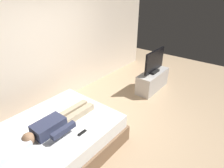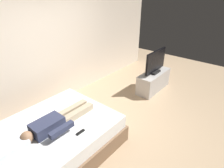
{
  "view_description": "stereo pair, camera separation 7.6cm",
  "coord_description": "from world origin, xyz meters",
  "px_view_note": "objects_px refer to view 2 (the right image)",
  "views": [
    {
      "loc": [
        -2.22,
        -1.77,
        2.51
      ],
      "look_at": [
        0.51,
        0.41,
        0.69
      ],
      "focal_mm": 30.36,
      "sensor_mm": 36.0,
      "label": 1
    },
    {
      "loc": [
        -2.17,
        -1.83,
        2.51
      ],
      "look_at": [
        0.51,
        0.41,
        0.69
      ],
      "focal_mm": 30.36,
      "sensor_mm": 36.0,
      "label": 2
    }
  ],
  "objects_px": {
    "bed": "(55,139)",
    "tv": "(156,62)",
    "pillow": "(8,148)",
    "person": "(55,122)",
    "tv_stand": "(153,81)",
    "remote": "(80,132)"
  },
  "relations": [
    {
      "from": "bed",
      "to": "tv",
      "type": "distance_m",
      "value": 3.02
    },
    {
      "from": "pillow",
      "to": "person",
      "type": "distance_m",
      "value": 0.71
    },
    {
      "from": "tv_stand",
      "to": "person",
      "type": "bearing_deg",
      "value": 177.39
    },
    {
      "from": "bed",
      "to": "tv_stand",
      "type": "xyz_separation_m",
      "value": [
        2.97,
        -0.2,
        -0.01
      ]
    },
    {
      "from": "pillow",
      "to": "remote",
      "type": "distance_m",
      "value": 0.98
    },
    {
      "from": "tv",
      "to": "tv_stand",
      "type": "bearing_deg",
      "value": 0.0
    },
    {
      "from": "pillow",
      "to": "remote",
      "type": "height_order",
      "value": "pillow"
    },
    {
      "from": "pillow",
      "to": "remote",
      "type": "xyz_separation_m",
      "value": [
        0.86,
        -0.47,
        -0.05
      ]
    },
    {
      "from": "tv_stand",
      "to": "tv",
      "type": "xyz_separation_m",
      "value": [
        0.0,
        0.0,
        0.53
      ]
    },
    {
      "from": "person",
      "to": "remote",
      "type": "distance_m",
      "value": 0.44
    },
    {
      "from": "remote",
      "to": "tv",
      "type": "distance_m",
      "value": 2.81
    },
    {
      "from": "remote",
      "to": "person",
      "type": "bearing_deg",
      "value": 110.47
    },
    {
      "from": "bed",
      "to": "pillow",
      "type": "distance_m",
      "value": 0.76
    },
    {
      "from": "person",
      "to": "pillow",
      "type": "bearing_deg",
      "value": 174.87
    },
    {
      "from": "bed",
      "to": "tv_stand",
      "type": "distance_m",
      "value": 2.97
    },
    {
      "from": "tv_stand",
      "to": "pillow",
      "type": "bearing_deg",
      "value": 176.9
    },
    {
      "from": "bed",
      "to": "person",
      "type": "xyz_separation_m",
      "value": [
        0.03,
        -0.06,
        0.36
      ]
    },
    {
      "from": "person",
      "to": "tv_stand",
      "type": "relative_size",
      "value": 1.15
    },
    {
      "from": "person",
      "to": "remote",
      "type": "xyz_separation_m",
      "value": [
        0.15,
        -0.4,
        -0.07
      ]
    },
    {
      "from": "tv_stand",
      "to": "bed",
      "type": "bearing_deg",
      "value": 176.19
    },
    {
      "from": "remote",
      "to": "tv_stand",
      "type": "height_order",
      "value": "remote"
    },
    {
      "from": "tv",
      "to": "bed",
      "type": "bearing_deg",
      "value": 176.19
    }
  ]
}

